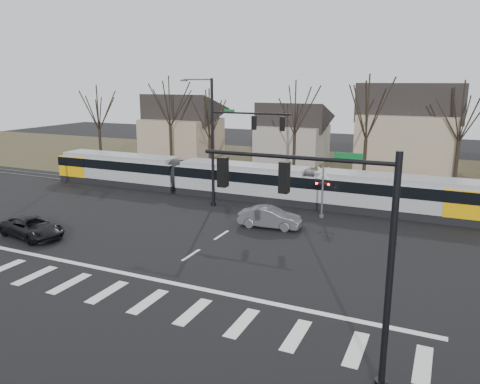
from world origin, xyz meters
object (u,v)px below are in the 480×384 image
at_px(suv, 32,227).
at_px(rail_crossing_signal, 322,193).
at_px(tram, 241,179).
at_px(sedan, 270,217).

xyz_separation_m(suv, rail_crossing_signal, (16.13, 12.26, 1.21)).
xyz_separation_m(tram, suv, (-8.09, -15.46, -0.95)).
xyz_separation_m(tram, rail_crossing_signal, (8.04, -3.21, 0.26)).
relative_size(tram, rail_crossing_signal, 9.83).
bearing_deg(suv, tram, -17.02).
relative_size(sedan, rail_crossing_signal, 1.12).
bearing_deg(suv, rail_crossing_signal, -42.17).
height_order(tram, rail_crossing_signal, rail_crossing_signal).
bearing_deg(tram, rail_crossing_signal, -21.75).
relative_size(suv, rail_crossing_signal, 1.29).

